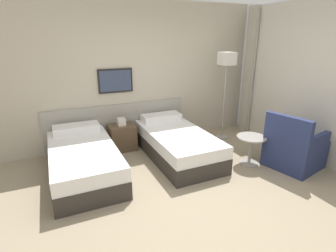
% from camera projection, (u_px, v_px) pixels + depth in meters
% --- Properties ---
extents(ground_plane, '(16.00, 16.00, 0.00)m').
position_uv_depth(ground_plane, '(199.00, 192.00, 3.64)').
color(ground_plane, gray).
extents(wall_headboard, '(10.00, 0.10, 2.70)m').
position_uv_depth(wall_headboard, '(142.00, 77.00, 5.08)').
color(wall_headboard, '#B7AD99').
rests_on(wall_headboard, ground_plane).
extents(wall_window, '(0.21, 4.65, 2.70)m').
position_uv_depth(wall_window, '(336.00, 84.00, 4.07)').
color(wall_window, white).
rests_on(wall_window, ground_plane).
extents(bed_near_door, '(0.96, 1.91, 0.60)m').
position_uv_depth(bed_near_door, '(83.00, 160.00, 4.03)').
color(bed_near_door, '#332D28').
rests_on(bed_near_door, ground_plane).
extents(bed_near_window, '(0.96, 1.91, 0.60)m').
position_uv_depth(bed_near_window, '(177.00, 143.00, 4.66)').
color(bed_near_window, '#332D28').
rests_on(bed_near_window, ground_plane).
extents(nightstand, '(0.48, 0.39, 0.62)m').
position_uv_depth(nightstand, '(122.00, 137.00, 4.95)').
color(nightstand, brown).
rests_on(nightstand, ground_plane).
extents(floor_lamp, '(0.27, 0.27, 1.76)m').
position_uv_depth(floor_lamp, '(227.00, 65.00, 5.13)').
color(floor_lamp, '#9E9993').
rests_on(floor_lamp, ground_plane).
extents(side_table, '(0.48, 0.48, 0.49)m').
position_uv_depth(side_table, '(251.00, 145.00, 4.35)').
color(side_table, gray).
rests_on(side_table, ground_plane).
extents(armchair, '(0.90, 0.88, 0.92)m').
position_uv_depth(armchair, '(294.00, 150.00, 4.26)').
color(armchair, navy).
rests_on(armchair, ground_plane).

